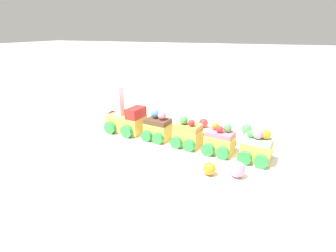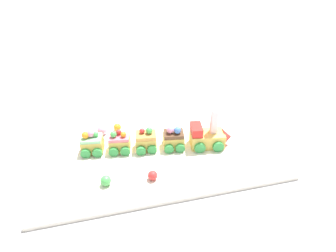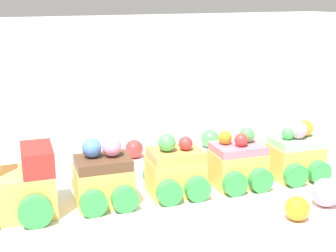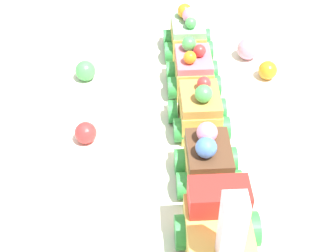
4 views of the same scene
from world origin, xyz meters
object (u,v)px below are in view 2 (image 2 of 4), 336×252
cake_train_locomotive (210,137)px  gumball_green (106,181)px  cake_car_strawberry (120,143)px  gumball_orange (117,127)px  cake_car_mint (92,144)px  gumball_red (153,175)px  gumball_pink (102,130)px  cake_car_caramel (146,141)px  cake_car_chocolate (174,139)px

cake_train_locomotive → gumball_green: size_ratio=4.84×
cake_car_strawberry → gumball_orange: (-0.00, 0.10, -0.01)m
cake_car_mint → gumball_red: size_ratio=2.92×
cake_car_mint → gumball_orange: 0.12m
gumball_red → gumball_pink: bearing=117.4°
cake_train_locomotive → cake_car_mint: bearing=-180.0°
cake_train_locomotive → cake_car_caramel: 0.19m
gumball_red → gumball_green: bearing=176.0°
cake_train_locomotive → cake_car_mint: cake_train_locomotive is taller
cake_car_strawberry → gumball_red: bearing=-55.2°
cake_car_mint → gumball_orange: (0.08, 0.09, -0.01)m
cake_car_strawberry → cake_car_mint: size_ratio=1.00×
cake_train_locomotive → cake_car_caramel: size_ratio=1.76×
gumball_pink → cake_car_caramel: bearing=-38.8°
cake_car_strawberry → gumball_red: (0.07, -0.14, -0.01)m
gumball_orange → cake_car_chocolate: bearing=-38.5°
gumball_green → cake_train_locomotive: bearing=17.2°
cake_car_chocolate → cake_car_caramel: size_ratio=1.00×
cake_car_chocolate → gumball_orange: 0.20m
cake_car_chocolate → gumball_pink: (-0.21, 0.12, -0.01)m
gumball_red → cake_car_caramel: bearing=87.4°
cake_car_chocolate → cake_train_locomotive: bearing=0.2°
gumball_orange → gumball_red: bearing=-73.7°
cake_car_strawberry → gumball_green: size_ratio=2.74×
gumball_orange → cake_train_locomotive: bearing=-28.0°
cake_train_locomotive → cake_car_strawberry: bearing=-180.0°
cake_train_locomotive → cake_car_strawberry: 0.27m
cake_car_caramel → gumball_red: cake_car_caramel is taller
gumball_red → cake_train_locomotive: bearing=28.4°
cake_car_chocolate → gumball_green: 0.24m
gumball_green → gumball_orange: bearing=79.1°
cake_car_caramel → gumball_green: cake_car_caramel is taller
gumball_green → gumball_orange: (0.05, 0.24, -0.00)m
cake_car_caramel → cake_car_strawberry: (-0.08, 0.01, -0.00)m
gumball_pink → gumball_red: gumball_pink is taller
cake_car_strawberry → gumball_pink: bearing=127.0°
cake_train_locomotive → cake_car_chocolate: size_ratio=1.76×
gumball_pink → gumball_green: gumball_pink is taller
cake_car_strawberry → gumball_green: 0.14m
cake_car_mint → gumball_pink: cake_car_mint is taller
gumball_green → gumball_pink: bearing=91.0°
cake_car_caramel → gumball_green: (-0.12, -0.13, -0.01)m
gumball_red → gumball_orange: size_ratio=1.02×
cake_train_locomotive → gumball_green: (-0.31, -0.10, -0.02)m
cake_train_locomotive → gumball_pink: 0.34m
cake_train_locomotive → gumball_orange: size_ratio=5.24×
cake_car_caramel → gumball_pink: cake_car_caramel is taller
cake_car_chocolate → gumball_red: bearing=-117.4°
cake_car_chocolate → gumball_pink: size_ratio=2.45×
gumball_green → gumball_red: (0.12, -0.01, -0.00)m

